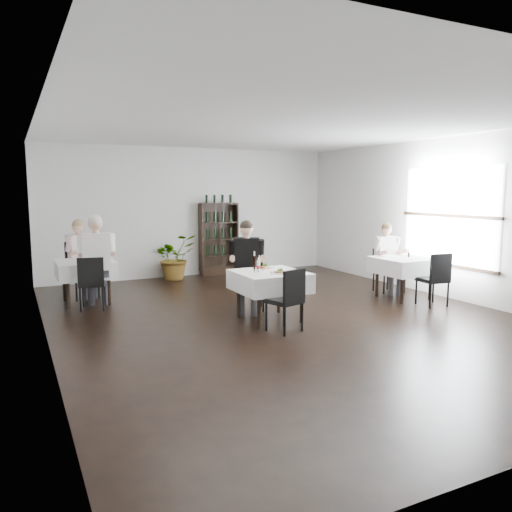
{
  "coord_description": "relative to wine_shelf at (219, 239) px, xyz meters",
  "views": [
    {
      "loc": [
        -3.86,
        -6.73,
        2.03
      ],
      "look_at": [
        -0.44,
        0.2,
        1.0
      ],
      "focal_mm": 35.0,
      "sensor_mm": 36.0,
      "label": 1
    }
  ],
  "objects": [
    {
      "name": "plate_far",
      "position": [
        -0.85,
        -4.05,
        -0.06
      ],
      "size": [
        0.33,
        0.33,
        0.08
      ],
      "color": "white",
      "rests_on": "main_table"
    },
    {
      "name": "plate_near",
      "position": [
        -0.85,
        -4.54,
        -0.06
      ],
      "size": [
        0.31,
        0.31,
        0.07
      ],
      "color": "white",
      "rests_on": "main_table"
    },
    {
      "name": "window_right",
      "position": [
        2.88,
        -4.31,
        0.65
      ],
      "size": [
        0.06,
        2.3,
        1.85
      ],
      "color": "white",
      "rests_on": "room_shell"
    },
    {
      "name": "napkin_cutlery",
      "position": [
        -0.68,
        -4.57,
        -0.07
      ],
      "size": [
        0.19,
        0.17,
        0.02
      ],
      "color": "black",
      "rests_on": "main_table"
    },
    {
      "name": "room_shell",
      "position": [
        -0.6,
        -4.31,
        0.65
      ],
      "size": [
        9.0,
        9.0,
        9.0
      ],
      "color": "black",
      "rests_on": "ground"
    },
    {
      "name": "left_table",
      "position": [
        -3.3,
        -1.81,
        -0.23
      ],
      "size": [
        0.98,
        0.98,
        0.77
      ],
      "color": "black",
      "rests_on": "ground"
    },
    {
      "name": "potted_tree",
      "position": [
        -1.16,
        -0.19,
        -0.33
      ],
      "size": [
        1.09,
        1.0,
        1.03
      ],
      "primitive_type": "imported",
      "rotation": [
        0.0,
        0.0,
        0.24
      ],
      "color": "#28581E",
      "rests_on": "ground"
    },
    {
      "name": "main_table",
      "position": [
        -0.9,
        -4.31,
        -0.23
      ],
      "size": [
        1.03,
        1.03,
        0.77
      ],
      "color": "black",
      "rests_on": "ground"
    },
    {
      "name": "right_chair_near",
      "position": [
        2.13,
        -4.78,
        -0.31
      ],
      "size": [
        0.47,
        0.47,
        0.95
      ],
      "color": "black",
      "rests_on": "ground"
    },
    {
      "name": "right_chair_far",
      "position": [
        2.22,
        -3.33,
        -0.35
      ],
      "size": [
        0.42,
        0.42,
        0.86
      ],
      "color": "black",
      "rests_on": "ground"
    },
    {
      "name": "diner_right_far",
      "position": [
        2.15,
        -3.51,
        -0.04
      ],
      "size": [
        0.55,
        0.56,
        1.39
      ],
      "color": "#45444C",
      "rests_on": "ground"
    },
    {
      "name": "wine_shelf",
      "position": [
        0.0,
        0.0,
        0.0
      ],
      "size": [
        0.9,
        0.28,
        1.75
      ],
      "color": "black",
      "rests_on": "ground"
    },
    {
      "name": "pilsner_dark",
      "position": [
        -1.19,
        -4.37,
        0.06
      ],
      "size": [
        0.08,
        0.08,
        0.34
      ],
      "color": "black",
      "rests_on": "main_table"
    },
    {
      "name": "left_chair_near",
      "position": [
        -3.29,
        -2.43,
        -0.32
      ],
      "size": [
        0.51,
        0.51,
        0.92
      ],
      "color": "black",
      "rests_on": "ground"
    },
    {
      "name": "diner_left_near",
      "position": [
        -3.18,
        -2.33,
        0.09
      ],
      "size": [
        0.65,
        0.67,
        1.62
      ],
      "color": "#45444C",
      "rests_on": "ground"
    },
    {
      "name": "main_chair_far",
      "position": [
        -0.82,
        -3.5,
        -0.32
      ],
      "size": [
        0.55,
        0.55,
        0.92
      ],
      "color": "black",
      "rests_on": "ground"
    },
    {
      "name": "pepper_mill",
      "position": [
        2.22,
        -4.0,
        -0.03
      ],
      "size": [
        0.05,
        0.05,
        0.09
      ],
      "primitive_type": "cylinder",
      "rotation": [
        0.0,
        0.0,
        0.31
      ],
      "color": "black",
      "rests_on": "right_table"
    },
    {
      "name": "main_chair_near",
      "position": [
        -0.97,
        -5.03,
        -0.32
      ],
      "size": [
        0.52,
        0.53,
        0.92
      ],
      "color": "black",
      "rests_on": "ground"
    },
    {
      "name": "diner_left_far",
      "position": [
        -3.29,
        -1.24,
        0.01
      ],
      "size": [
        0.67,
        0.7,
        1.48
      ],
      "color": "#45444C",
      "rests_on": "ground"
    },
    {
      "name": "right_table",
      "position": [
        2.1,
        -4.01,
        -0.23
      ],
      "size": [
        0.98,
        0.98,
        0.77
      ],
      "color": "black",
      "rests_on": "ground"
    },
    {
      "name": "pilsner_lager",
      "position": [
        -1.05,
        -4.25,
        0.03
      ],
      "size": [
        0.06,
        0.06,
        0.26
      ],
      "color": "gold",
      "rests_on": "main_table"
    },
    {
      "name": "left_chair_far",
      "position": [
        -3.31,
        -1.26,
        -0.24
      ],
      "size": [
        0.58,
        0.58,
        1.06
      ],
      "color": "black",
      "rests_on": "ground"
    },
    {
      "name": "diner_main",
      "position": [
        -0.98,
        -3.65,
        0.04
      ],
      "size": [
        0.68,
        0.71,
        1.53
      ],
      "color": "#45444C",
      "rests_on": "ground"
    },
    {
      "name": "coke_bottle",
      "position": [
        -1.08,
        -4.28,
        0.01
      ],
      "size": [
        0.06,
        0.06,
        0.23
      ],
      "color": "silver",
      "rests_on": "main_table"
    }
  ]
}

